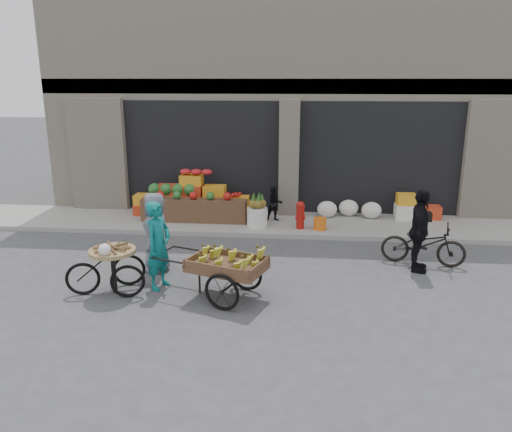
# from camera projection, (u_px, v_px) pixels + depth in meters

# --- Properties ---
(ground) EXTENTS (80.00, 80.00, 0.00)m
(ground) POSITION_uv_depth(u_px,v_px,m) (279.00, 289.00, 9.36)
(ground) COLOR #424244
(ground) RESTS_ON ground
(sidewalk) EXTENTS (18.00, 2.20, 0.12)m
(sidewalk) POSITION_uv_depth(u_px,v_px,m) (287.00, 224.00, 13.28)
(sidewalk) COLOR gray
(sidewalk) RESTS_ON ground
(building) EXTENTS (14.00, 6.45, 7.00)m
(building) POSITION_uv_depth(u_px,v_px,m) (293.00, 92.00, 16.17)
(building) COLOR beige
(building) RESTS_ON ground
(fruit_display) EXTENTS (3.10, 1.12, 1.24)m
(fruit_display) POSITION_uv_depth(u_px,v_px,m) (197.00, 197.00, 13.61)
(fruit_display) COLOR red
(fruit_display) RESTS_ON sidewalk
(pineapple_bin) EXTENTS (0.52, 0.52, 0.50)m
(pineapple_bin) POSITION_uv_depth(u_px,v_px,m) (257.00, 217.00, 12.79)
(pineapple_bin) COLOR silver
(pineapple_bin) RESTS_ON sidewalk
(fire_hydrant) EXTENTS (0.22, 0.22, 0.71)m
(fire_hydrant) POSITION_uv_depth(u_px,v_px,m) (300.00, 214.00, 12.60)
(fire_hydrant) COLOR #A5140F
(fire_hydrant) RESTS_ON sidewalk
(orange_bucket) EXTENTS (0.32, 0.32, 0.30)m
(orange_bucket) POSITION_uv_depth(u_px,v_px,m) (320.00, 224.00, 12.57)
(orange_bucket) COLOR orange
(orange_bucket) RESTS_ON sidewalk
(right_bay_goods) EXTENTS (3.35, 0.60, 0.70)m
(right_bay_goods) POSITION_uv_depth(u_px,v_px,m) (384.00, 208.00, 13.53)
(right_bay_goods) COLOR silver
(right_bay_goods) RESTS_ON sidewalk
(seated_person) EXTENTS (0.51, 0.43, 0.93)m
(seated_person) POSITION_uv_depth(u_px,v_px,m) (274.00, 204.00, 13.27)
(seated_person) COLOR black
(seated_person) RESTS_ON sidewalk
(banana_cart) EXTENTS (2.38, 1.55, 0.93)m
(banana_cart) POSITION_uv_depth(u_px,v_px,m) (224.00, 262.00, 8.80)
(banana_cart) COLOR brown
(banana_cart) RESTS_ON ground
(vendor_woman) EXTENTS (0.58, 0.70, 1.67)m
(vendor_woman) POSITION_uv_depth(u_px,v_px,m) (158.00, 245.00, 9.22)
(vendor_woman) COLOR #0E6B6C
(vendor_woman) RESTS_ON ground
(tricycle_cart) EXTENTS (1.46, 1.05, 0.95)m
(tricycle_cart) POSITION_uv_depth(u_px,v_px,m) (113.00, 263.00, 9.06)
(tricycle_cart) COLOR #9E7F51
(tricycle_cart) RESTS_ON ground
(vendor_grey) EXTENTS (0.60, 0.84, 1.63)m
(vendor_grey) POSITION_uv_depth(u_px,v_px,m) (156.00, 232.00, 10.06)
(vendor_grey) COLOR slate
(vendor_grey) RESTS_ON ground
(bicycle) EXTENTS (1.80, 0.95, 0.90)m
(bicycle) POSITION_uv_depth(u_px,v_px,m) (423.00, 244.00, 10.49)
(bicycle) COLOR black
(bicycle) RESTS_ON ground
(cyclist) EXTENTS (0.62, 1.07, 1.72)m
(cyclist) POSITION_uv_depth(u_px,v_px,m) (419.00, 231.00, 10.01)
(cyclist) COLOR black
(cyclist) RESTS_ON ground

